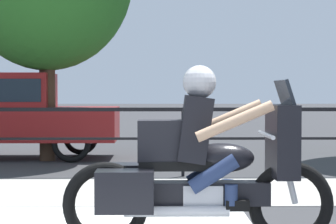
{
  "coord_description": "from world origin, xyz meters",
  "views": [
    {
      "loc": [
        -0.41,
        -5.39,
        1.37
      ],
      "look_at": [
        -0.3,
        1.22,
        1.14
      ],
      "focal_mm": 70.0,
      "sensor_mm": 36.0,
      "label": 1
    }
  ],
  "objects": [
    {
      "name": "parked_car",
      "position": [
        -3.47,
        7.68,
        0.97
      ],
      "size": [
        4.32,
        1.64,
        1.7
      ],
      "rotation": [
        0.0,
        0.0,
        -0.0
      ],
      "color": "maroon",
      "rests_on": "ground"
    },
    {
      "name": "motorcycle",
      "position": [
        -0.05,
        0.24,
        0.7
      ],
      "size": [
        2.36,
        0.76,
        1.58
      ],
      "rotation": [
        0.0,
        0.0,
        -0.01
      ],
      "color": "black",
      "rests_on": "ground"
    },
    {
      "name": "fence_railing",
      "position": [
        0.0,
        4.92,
        0.86
      ],
      "size": [
        36.0,
        0.05,
        1.09
      ],
      "color": "black",
      "rests_on": "ground"
    },
    {
      "name": "sidewalk_band",
      "position": [
        0.0,
        3.4,
        0.01
      ],
      "size": [
        44.0,
        2.4,
        0.01
      ],
      "primitive_type": "cube",
      "color": "#B7B2A8",
      "rests_on": "ground"
    }
  ]
}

